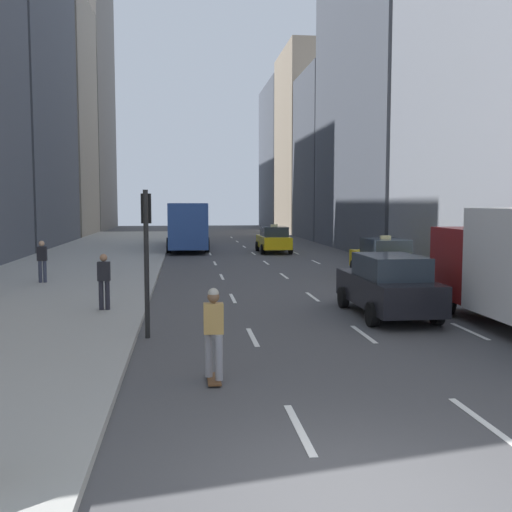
{
  "coord_description": "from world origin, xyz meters",
  "views": [
    {
      "loc": [
        -1.84,
        -6.33,
        3.29
      ],
      "look_at": [
        0.37,
        12.02,
        1.64
      ],
      "focal_mm": 42.0,
      "sensor_mm": 36.0,
      "label": 1
    }
  ],
  "objects_px": {
    "skateboarder": "(214,330)",
    "traffic_light_pole": "(146,239)",
    "city_bus": "(187,224)",
    "pedestrian_mid_block": "(104,279)",
    "taxi_second": "(384,258)",
    "pedestrian_far_walking": "(42,259)",
    "taxi_lead": "(274,239)",
    "sedan_black_near": "(388,285)"
  },
  "relations": [
    {
      "from": "taxi_second",
      "to": "skateboarder",
      "type": "relative_size",
      "value": 2.52
    },
    {
      "from": "skateboarder",
      "to": "pedestrian_far_walking",
      "type": "height_order",
      "value": "pedestrian_far_walking"
    },
    {
      "from": "city_bus",
      "to": "pedestrian_mid_block",
      "type": "relative_size",
      "value": 7.04
    },
    {
      "from": "sedan_black_near",
      "to": "city_bus",
      "type": "distance_m",
      "value": 26.87
    },
    {
      "from": "city_bus",
      "to": "traffic_light_pole",
      "type": "height_order",
      "value": "traffic_light_pole"
    },
    {
      "from": "taxi_lead",
      "to": "skateboarder",
      "type": "height_order",
      "value": "taxi_lead"
    },
    {
      "from": "traffic_light_pole",
      "to": "sedan_black_near",
      "type": "bearing_deg",
      "value": 15.84
    },
    {
      "from": "skateboarder",
      "to": "city_bus",
      "type": "bearing_deg",
      "value": 90.52
    },
    {
      "from": "taxi_second",
      "to": "pedestrian_mid_block",
      "type": "relative_size",
      "value": 2.67
    },
    {
      "from": "taxi_lead",
      "to": "city_bus",
      "type": "height_order",
      "value": "city_bus"
    },
    {
      "from": "taxi_second",
      "to": "sedan_black_near",
      "type": "bearing_deg",
      "value": -108.11
    },
    {
      "from": "sedan_black_near",
      "to": "pedestrian_far_walking",
      "type": "distance_m",
      "value": 13.74
    },
    {
      "from": "pedestrian_far_walking",
      "to": "traffic_light_pole",
      "type": "bearing_deg",
      "value": -64.09
    },
    {
      "from": "city_bus",
      "to": "skateboarder",
      "type": "bearing_deg",
      "value": -89.48
    },
    {
      "from": "taxi_second",
      "to": "city_bus",
      "type": "bearing_deg",
      "value": 115.42
    },
    {
      "from": "skateboarder",
      "to": "pedestrian_far_walking",
      "type": "xyz_separation_m",
      "value": [
        -6.08,
        13.46,
        0.1
      ]
    },
    {
      "from": "taxi_lead",
      "to": "sedan_black_near",
      "type": "xyz_separation_m",
      "value": [
        0.0,
        -22.29,
        0.03
      ]
    },
    {
      "from": "taxi_lead",
      "to": "traffic_light_pole",
      "type": "relative_size",
      "value": 1.22
    },
    {
      "from": "pedestrian_mid_block",
      "to": "pedestrian_far_walking",
      "type": "relative_size",
      "value": 1.0
    },
    {
      "from": "pedestrian_far_walking",
      "to": "taxi_lead",
      "type": "bearing_deg",
      "value": 52.07
    },
    {
      "from": "traffic_light_pole",
      "to": "taxi_second",
      "type": "bearing_deg",
      "value": 47.65
    },
    {
      "from": "pedestrian_mid_block",
      "to": "traffic_light_pole",
      "type": "height_order",
      "value": "traffic_light_pole"
    },
    {
      "from": "taxi_second",
      "to": "pedestrian_mid_block",
      "type": "height_order",
      "value": "taxi_second"
    },
    {
      "from": "pedestrian_mid_block",
      "to": "taxi_lead",
      "type": "bearing_deg",
      "value": 68.78
    },
    {
      "from": "skateboarder",
      "to": "traffic_light_pole",
      "type": "xyz_separation_m",
      "value": [
        -1.43,
        3.89,
        1.45
      ]
    },
    {
      "from": "pedestrian_mid_block",
      "to": "traffic_light_pole",
      "type": "distance_m",
      "value": 3.69
    },
    {
      "from": "taxi_lead",
      "to": "taxi_second",
      "type": "distance_m",
      "value": 14.01
    },
    {
      "from": "taxi_second",
      "to": "pedestrian_mid_block",
      "type": "bearing_deg",
      "value": -146.19
    },
    {
      "from": "taxi_lead",
      "to": "traffic_light_pole",
      "type": "xyz_separation_m",
      "value": [
        -6.75,
        -24.21,
        1.53
      ]
    },
    {
      "from": "taxi_second",
      "to": "traffic_light_pole",
      "type": "distance_m",
      "value": 14.26
    },
    {
      "from": "taxi_second",
      "to": "sedan_black_near",
      "type": "relative_size",
      "value": 0.94
    },
    {
      "from": "traffic_light_pole",
      "to": "city_bus",
      "type": "bearing_deg",
      "value": 87.69
    },
    {
      "from": "taxi_lead",
      "to": "city_bus",
      "type": "bearing_deg",
      "value": 144.71
    },
    {
      "from": "city_bus",
      "to": "skateboarder",
      "type": "distance_m",
      "value": 32.08
    },
    {
      "from": "city_bus",
      "to": "pedestrian_mid_block",
      "type": "distance_m",
      "value": 25.2
    },
    {
      "from": "taxi_second",
      "to": "traffic_light_pole",
      "type": "relative_size",
      "value": 1.22
    },
    {
      "from": "taxi_lead",
      "to": "city_bus",
      "type": "relative_size",
      "value": 0.38
    },
    {
      "from": "taxi_second",
      "to": "skateboarder",
      "type": "xyz_separation_m",
      "value": [
        -8.12,
        -14.36,
        0.08
      ]
    },
    {
      "from": "sedan_black_near",
      "to": "traffic_light_pole",
      "type": "relative_size",
      "value": 1.3
    },
    {
      "from": "pedestrian_mid_block",
      "to": "pedestrian_far_walking",
      "type": "height_order",
      "value": "same"
    },
    {
      "from": "taxi_second",
      "to": "pedestrian_mid_block",
      "type": "distance_m",
      "value": 13.23
    },
    {
      "from": "traffic_light_pole",
      "to": "taxi_lead",
      "type": "bearing_deg",
      "value": 74.42
    }
  ]
}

